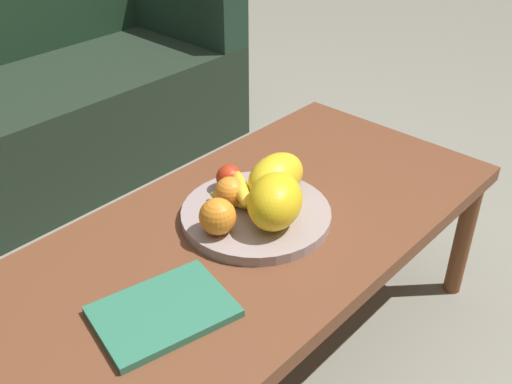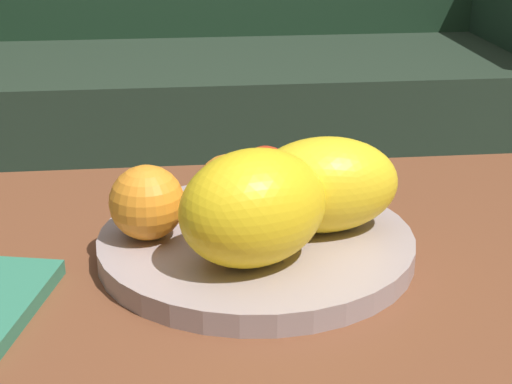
{
  "view_description": "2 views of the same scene",
  "coord_description": "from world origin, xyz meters",
  "px_view_note": "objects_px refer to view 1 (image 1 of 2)",
  "views": [
    {
      "loc": [
        -0.81,
        -0.75,
        1.23
      ],
      "look_at": [
        0.03,
        0.01,
        0.5
      ],
      "focal_mm": 41.61,
      "sensor_mm": 36.0,
      "label": 1
    },
    {
      "loc": [
        -0.06,
        -0.78,
        0.82
      ],
      "look_at": [
        0.03,
        0.01,
        0.5
      ],
      "focal_mm": 55.9,
      "sensor_mm": 36.0,
      "label": 2
    }
  ],
  "objects_px": {
    "orange_front": "(229,193)",
    "banana_bunch": "(241,195)",
    "couch": "(16,103)",
    "fruit_bowl": "(256,215)",
    "melon_large_front": "(276,177)",
    "coffee_table": "(252,240)",
    "orange_right": "(218,216)",
    "apple_left": "(229,178)",
    "magazine": "(163,312)",
    "melon_smaller_beside": "(275,201)"
  },
  "relations": [
    {
      "from": "coffee_table",
      "to": "fruit_bowl",
      "type": "xyz_separation_m",
      "value": [
        0.03,
        0.01,
        0.06
      ]
    },
    {
      "from": "melon_large_front",
      "to": "orange_front",
      "type": "distance_m",
      "value": 0.12
    },
    {
      "from": "melon_smaller_beside",
      "to": "orange_front",
      "type": "relative_size",
      "value": 2.18
    },
    {
      "from": "orange_right",
      "to": "apple_left",
      "type": "relative_size",
      "value": 1.27
    },
    {
      "from": "orange_right",
      "to": "magazine",
      "type": "relative_size",
      "value": 0.33
    },
    {
      "from": "apple_left",
      "to": "banana_bunch",
      "type": "distance_m",
      "value": 0.07
    },
    {
      "from": "melon_large_front",
      "to": "orange_front",
      "type": "height_order",
      "value": "melon_large_front"
    },
    {
      "from": "orange_right",
      "to": "apple_left",
      "type": "height_order",
      "value": "orange_right"
    },
    {
      "from": "couch",
      "to": "magazine",
      "type": "height_order",
      "value": "couch"
    },
    {
      "from": "melon_smaller_beside",
      "to": "apple_left",
      "type": "distance_m",
      "value": 0.18
    },
    {
      "from": "melon_large_front",
      "to": "fruit_bowl",
      "type": "bearing_deg",
      "value": -175.1
    },
    {
      "from": "fruit_bowl",
      "to": "melon_smaller_beside",
      "type": "distance_m",
      "value": 0.1
    },
    {
      "from": "orange_front",
      "to": "magazine",
      "type": "bearing_deg",
      "value": -156.45
    },
    {
      "from": "orange_right",
      "to": "banana_bunch",
      "type": "height_order",
      "value": "orange_right"
    },
    {
      "from": "orange_front",
      "to": "magazine",
      "type": "height_order",
      "value": "orange_front"
    },
    {
      "from": "melon_smaller_beside",
      "to": "orange_right",
      "type": "relative_size",
      "value": 1.93
    },
    {
      "from": "couch",
      "to": "coffee_table",
      "type": "bearing_deg",
      "value": -94.32
    },
    {
      "from": "melon_smaller_beside",
      "to": "orange_front",
      "type": "height_order",
      "value": "melon_smaller_beside"
    },
    {
      "from": "couch",
      "to": "orange_front",
      "type": "distance_m",
      "value": 1.24
    },
    {
      "from": "coffee_table",
      "to": "couch",
      "type": "xyz_separation_m",
      "value": [
        0.1,
        1.29,
        -0.08
      ]
    },
    {
      "from": "banana_bunch",
      "to": "magazine",
      "type": "xyz_separation_m",
      "value": [
        -0.34,
        -0.12,
        -0.04
      ]
    },
    {
      "from": "coffee_table",
      "to": "melon_large_front",
      "type": "height_order",
      "value": "melon_large_front"
    },
    {
      "from": "melon_smaller_beside",
      "to": "orange_front",
      "type": "bearing_deg",
      "value": 98.73
    },
    {
      "from": "couch",
      "to": "banana_bunch",
      "type": "relative_size",
      "value": 11.16
    },
    {
      "from": "banana_bunch",
      "to": "coffee_table",
      "type": "bearing_deg",
      "value": -110.92
    },
    {
      "from": "melon_smaller_beside",
      "to": "banana_bunch",
      "type": "relative_size",
      "value": 1.03
    },
    {
      "from": "fruit_bowl",
      "to": "orange_right",
      "type": "bearing_deg",
      "value": 177.34
    },
    {
      "from": "fruit_bowl",
      "to": "banana_bunch",
      "type": "height_order",
      "value": "banana_bunch"
    },
    {
      "from": "melon_large_front",
      "to": "orange_right",
      "type": "xyz_separation_m",
      "value": [
        -0.19,
        -0.0,
        -0.01
      ]
    },
    {
      "from": "fruit_bowl",
      "to": "apple_left",
      "type": "relative_size",
      "value": 5.42
    },
    {
      "from": "banana_bunch",
      "to": "magazine",
      "type": "distance_m",
      "value": 0.37
    },
    {
      "from": "apple_left",
      "to": "orange_right",
      "type": "bearing_deg",
      "value": -143.7
    },
    {
      "from": "orange_front",
      "to": "banana_bunch",
      "type": "relative_size",
      "value": 0.47
    },
    {
      "from": "couch",
      "to": "apple_left",
      "type": "height_order",
      "value": "couch"
    },
    {
      "from": "melon_smaller_beside",
      "to": "apple_left",
      "type": "relative_size",
      "value": 2.45
    },
    {
      "from": "orange_right",
      "to": "banana_bunch",
      "type": "relative_size",
      "value": 0.54
    },
    {
      "from": "fruit_bowl",
      "to": "magazine",
      "type": "xyz_separation_m",
      "value": [
        -0.35,
        -0.08,
        -0.0
      ]
    },
    {
      "from": "melon_large_front",
      "to": "banana_bunch",
      "type": "distance_m",
      "value": 0.09
    },
    {
      "from": "fruit_bowl",
      "to": "orange_right",
      "type": "height_order",
      "value": "orange_right"
    },
    {
      "from": "coffee_table",
      "to": "apple_left",
      "type": "xyz_separation_m",
      "value": [
        0.05,
        0.12,
        0.1
      ]
    },
    {
      "from": "banana_bunch",
      "to": "magazine",
      "type": "height_order",
      "value": "banana_bunch"
    },
    {
      "from": "couch",
      "to": "orange_right",
      "type": "xyz_separation_m",
      "value": [
        -0.19,
        -1.28,
        0.19
      ]
    },
    {
      "from": "couch",
      "to": "fruit_bowl",
      "type": "relative_size",
      "value": 4.89
    },
    {
      "from": "melon_smaller_beside",
      "to": "apple_left",
      "type": "xyz_separation_m",
      "value": [
        0.03,
        0.17,
        -0.03
      ]
    },
    {
      "from": "melon_smaller_beside",
      "to": "orange_right",
      "type": "distance_m",
      "value": 0.13
    },
    {
      "from": "coffee_table",
      "to": "fruit_bowl",
      "type": "distance_m",
      "value": 0.06
    },
    {
      "from": "fruit_bowl",
      "to": "melon_large_front",
      "type": "distance_m",
      "value": 0.1
    },
    {
      "from": "couch",
      "to": "orange_right",
      "type": "relative_size",
      "value": 20.81
    },
    {
      "from": "apple_left",
      "to": "fruit_bowl",
      "type": "bearing_deg",
      "value": -102.29
    },
    {
      "from": "orange_front",
      "to": "banana_bunch",
      "type": "bearing_deg",
      "value": -37.53
    }
  ]
}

